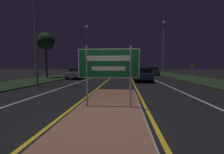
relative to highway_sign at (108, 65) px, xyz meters
The scene contains 19 objects.
ground_plane 2.16m from the highway_sign, 90.00° to the right, with size 160.00×160.00×0.00m, color black.
median_island 1.61m from the highway_sign, 90.00° to the left, with size 2.48×8.82×0.10m.
verge_left 20.95m from the highway_sign, 117.05° to the left, with size 5.00×100.00×0.08m.
verge_right 20.95m from the highway_sign, 62.95° to the left, with size 5.00×100.00×0.08m.
centre_line_yellow_left 23.70m from the highway_sign, 93.47° to the left, with size 0.12×70.00×0.01m.
centre_line_yellow_right 23.70m from the highway_sign, 86.53° to the left, with size 0.12×70.00×0.01m.
lane_line_white_left 24.03m from the highway_sign, 100.09° to the left, with size 0.12×70.00×0.01m.
lane_line_white_right 24.03m from the highway_sign, 79.91° to the left, with size 0.12×70.00×0.01m.
edge_line_white_left 24.73m from the highway_sign, 106.97° to the left, with size 0.10×70.00×0.01m.
edge_line_white_right 24.73m from the highway_sign, 73.03° to the left, with size 0.10×70.00×0.01m.
highway_sign is the anchor object (origin of this frame).
streetlight_left_near 10.11m from the highway_sign, 137.22° to the left, with size 0.50×0.50×10.78m.
streetlight_left_far 24.28m from the highway_sign, 106.15° to the left, with size 0.61×0.61×9.33m.
streetlight_right_near 20.11m from the highway_sign, 70.72° to the left, with size 0.45×0.45×8.63m.
car_receding_0 11.38m from the highway_sign, 77.30° to the left, with size 1.87×4.60×1.47m.
car_receding_1 24.31m from the highway_sign, 76.14° to the left, with size 1.99×4.19×1.51m.
car_approaching_0 15.34m from the highway_sign, 112.27° to the left, with size 1.94×4.60×1.38m.
warning_sign 17.84m from the highway_sign, 57.92° to the left, with size 0.60×0.06×2.04m.
roadside_palm_left 18.04m from the highway_sign, 125.38° to the left, with size 2.32×2.32×6.17m.
Camera 1 is at (0.61, -4.07, 1.60)m, focal length 24.00 mm.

